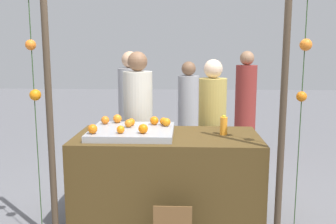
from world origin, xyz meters
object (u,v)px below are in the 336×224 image
orange_0 (121,130)px  vendor_right (212,133)px  stall_counter (167,178)px  vendor_left (138,129)px  juice_bottle (224,126)px  orange_1 (117,119)px

orange_0 → vendor_right: size_ratio=0.05×
stall_counter → vendor_right: 0.92m
vendor_right → vendor_left: bearing=-179.3°
orange_0 → juice_bottle: size_ratio=0.38×
stall_counter → orange_1: bearing=152.5°
orange_1 → vendor_left: size_ratio=0.05×
vendor_right → stall_counter: bearing=-123.5°
vendor_left → orange_0: bearing=-92.8°
orange_1 → vendor_right: 1.13m
juice_bottle → stall_counter: bearing=-175.3°
juice_bottle → orange_1: bearing=167.8°
vendor_left → vendor_right: vendor_left is taller
juice_bottle → vendor_left: (-0.91, 0.67, -0.19)m
orange_0 → orange_1: orange_1 is taller
orange_1 → vendor_left: bearing=69.9°
orange_0 → juice_bottle: (0.96, 0.26, -0.01)m
orange_1 → juice_bottle: size_ratio=0.47×
stall_counter → orange_1: 0.81m
juice_bottle → vendor_right: vendor_right is taller
orange_0 → vendor_left: (0.04, 0.93, -0.19)m
vendor_left → vendor_right: 0.85m
vendor_left → vendor_right: (0.85, 0.01, -0.04)m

